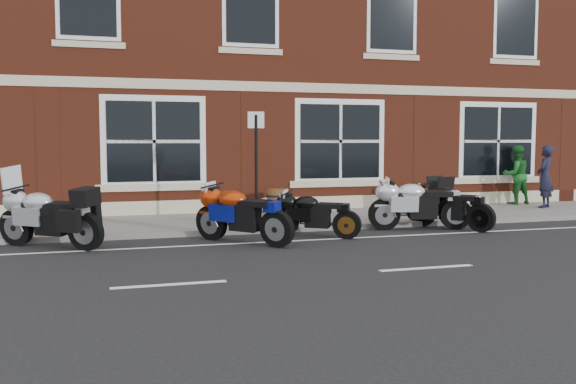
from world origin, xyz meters
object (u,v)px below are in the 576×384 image
moto_sport_black (314,213)px  a_board_sign (440,194)px  parking_sign (256,161)px  moto_touring_silver (48,215)px  pedestrian_left (545,177)px  moto_sport_red (242,213)px  moto_naked_black (450,205)px  pedestrian_right (516,175)px  barrel_planter (278,202)px  moto_sport_silver (418,203)px

moto_sport_black → a_board_sign: a_board_sign is taller
a_board_sign → parking_sign: bearing=178.5°
moto_touring_silver → pedestrian_left: pedestrian_left is taller
moto_touring_silver → moto_sport_red: 3.61m
moto_naked_black → pedestrian_right: 5.43m
moto_naked_black → barrel_planter: moto_naked_black is taller
moto_naked_black → moto_sport_red: bearing=156.1°
moto_sport_silver → moto_naked_black: 0.76m
pedestrian_left → barrel_planter: size_ratio=2.71×
moto_touring_silver → moto_naked_black: (8.50, 0.06, -0.08)m
a_board_sign → parking_sign: (-5.26, -1.31, 0.96)m
pedestrian_right → barrel_planter: (-7.44, -0.45, -0.54)m
pedestrian_right → a_board_sign: bearing=24.9°
moto_sport_black → moto_touring_silver: bearing=123.3°
a_board_sign → parking_sign: parking_sign is taller
a_board_sign → barrel_planter: bearing=152.5°
moto_sport_silver → pedestrian_right: (4.98, 3.27, 0.38)m
pedestrian_right → moto_naked_black: bearing=41.2°
moto_naked_black → pedestrian_right: bearing=7.8°
pedestrian_right → barrel_planter: size_ratio=2.69×
a_board_sign → barrel_planter: 4.25m
moto_touring_silver → moto_sport_black: (5.17, -0.21, -0.12)m
moto_sport_red → parking_sign: size_ratio=0.76×
a_board_sign → barrel_planter: a_board_sign is taller
moto_sport_black → moto_naked_black: (3.33, 0.27, 0.05)m
moto_sport_silver → moto_naked_black: moto_sport_silver is taller
moto_sport_silver → pedestrian_left: (5.10, 2.15, 0.39)m
moto_sport_silver → moto_sport_red: bearing=114.0°
moto_sport_silver → parking_sign: bearing=94.6°
pedestrian_left → barrel_planter: bearing=-39.8°
moto_touring_silver → moto_sport_black: 5.17m
moto_touring_silver → parking_sign: bearing=-41.5°
moto_sport_red → parking_sign: bearing=26.1°
moto_touring_silver → barrel_planter: moto_touring_silver is taller
moto_sport_black → moto_naked_black: bearing=-49.7°
moto_touring_silver → pedestrian_left: 13.07m
moto_naked_black → moto_touring_silver: bearing=149.6°
barrel_planter → a_board_sign: bearing=-12.1°
moto_sport_red → moto_naked_black: moto_sport_red is taller
moto_sport_silver → pedestrian_right: pedestrian_right is taller
moto_sport_black → pedestrian_right: 8.41m
moto_sport_silver → a_board_sign: a_board_sign is taller
moto_sport_red → moto_sport_black: 1.63m
a_board_sign → moto_sport_silver: bearing=-146.8°
moto_sport_red → moto_sport_black: size_ratio=1.16×
pedestrian_right → parking_sign: 8.96m
moto_sport_red → moto_sport_silver: 4.24m
pedestrian_left → barrel_planter: 7.61m
pedestrian_right → parking_sign: bearing=19.9°
parking_sign → moto_sport_black: bearing=-28.7°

